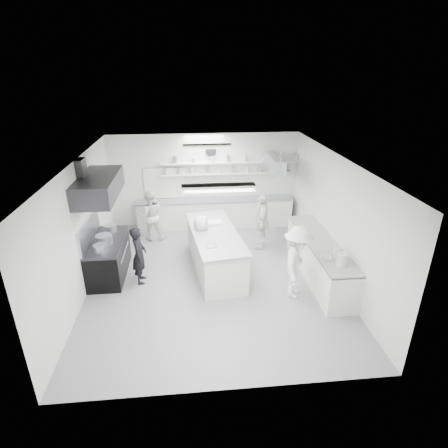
{
  "coord_description": "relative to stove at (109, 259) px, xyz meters",
  "views": [
    {
      "loc": [
        -0.5,
        -7.85,
        4.88
      ],
      "look_at": [
        0.34,
        0.6,
        1.19
      ],
      "focal_mm": 29.04,
      "sensor_mm": 36.0,
      "label": 1
    }
  ],
  "objects": [
    {
      "name": "shelf_lower",
      "position": [
        3.3,
        2.97,
        1.3
      ],
      "size": [
        4.2,
        0.26,
        0.04
      ],
      "primitive_type": "cube",
      "color": "silver",
      "rests_on": "wall_back"
    },
    {
      "name": "bowl_right",
      "position": [
        5.04,
        -1.44,
        0.52
      ],
      "size": [
        0.33,
        0.33,
        0.06
      ],
      "primitive_type": "imported",
      "rotation": [
        0.0,
        0.0,
        -0.32
      ],
      "color": "silver",
      "rests_on": "right_counter"
    },
    {
      "name": "wall_back",
      "position": [
        2.6,
        3.1,
        1.05
      ],
      "size": [
        6.0,
        0.04,
        3.0
      ],
      "primitive_type": "cube",
      "color": "silver",
      "rests_on": "floor"
    },
    {
      "name": "right_counter",
      "position": [
        5.25,
        -0.6,
        0.02
      ],
      "size": [
        0.74,
        3.3,
        0.94
      ],
      "primitive_type": "cube",
      "color": "silver",
      "rests_on": "floor"
    },
    {
      "name": "stove_pot",
      "position": [
        0.0,
        -0.18,
        0.6
      ],
      "size": [
        0.39,
        0.39,
        0.27
      ],
      "primitive_type": "cylinder",
      "color": "#A9ADB7",
      "rests_on": "stove"
    },
    {
      "name": "cook_back",
      "position": [
        0.9,
        2.0,
        0.33
      ],
      "size": [
        0.8,
        0.64,
        1.55
      ],
      "primitive_type": "imported",
      "rotation": [
        0.0,
        0.0,
        -3.07
      ],
      "color": "silver",
      "rests_on": "floor"
    },
    {
      "name": "back_counter",
      "position": [
        2.9,
        2.8,
        0.01
      ],
      "size": [
        5.0,
        0.6,
        0.92
      ],
      "primitive_type": "cube",
      "color": "silver",
      "rests_on": "floor"
    },
    {
      "name": "stove",
      "position": [
        0.0,
        0.0,
        0.0
      ],
      "size": [
        0.8,
        1.8,
        0.9
      ],
      "primitive_type": "cube",
      "color": "black",
      "rests_on": "floor"
    },
    {
      "name": "shelf_upper",
      "position": [
        3.3,
        2.97,
        1.65
      ],
      "size": [
        4.2,
        0.26,
        0.04
      ],
      "primitive_type": "cube",
      "color": "silver",
      "rests_on": "wall_back"
    },
    {
      "name": "cook_stove",
      "position": [
        0.82,
        -0.41,
        0.27
      ],
      "size": [
        0.36,
        0.54,
        1.45
      ],
      "primitive_type": "imported",
      "rotation": [
        0.0,
        0.0,
        1.59
      ],
      "color": "black",
      "rests_on": "floor"
    },
    {
      "name": "wall_clock",
      "position": [
        2.8,
        3.06,
        2.0
      ],
      "size": [
        0.32,
        0.05,
        0.32
      ],
      "primitive_type": "cylinder",
      "rotation": [
        1.57,
        0.0,
        0.0
      ],
      "color": "silver",
      "rests_on": "wall_back"
    },
    {
      "name": "cook_island_left",
      "position": [
        2.34,
        0.21,
        0.27
      ],
      "size": [
        0.49,
        0.72,
        1.43
      ],
      "primitive_type": "imported",
      "rotation": [
        0.0,
        0.0,
        1.62
      ],
      "color": "silver",
      "rests_on": "floor"
    },
    {
      "name": "bowl_island_b",
      "position": [
        2.98,
        0.81,
        0.6
      ],
      "size": [
        0.22,
        0.22,
        0.05
      ],
      "primitive_type": "imported",
      "rotation": [
        0.0,
        0.0,
        0.35
      ],
      "color": "silver",
      "rests_on": "prep_island"
    },
    {
      "name": "floor",
      "position": [
        2.6,
        -0.4,
        -0.46
      ],
      "size": [
        6.0,
        7.0,
        0.02
      ],
      "primitive_type": "cube",
      "color": "gray",
      "rests_on": "ground"
    },
    {
      "name": "ceiling",
      "position": [
        2.6,
        -0.4,
        2.56
      ],
      "size": [
        6.0,
        7.0,
        0.02
      ],
      "primitive_type": "cube",
      "color": "white",
      "rests_on": "wall_back"
    },
    {
      "name": "pass_through_window",
      "position": [
        1.3,
        3.08,
        1.0
      ],
      "size": [
        1.3,
        0.04,
        1.0
      ],
      "primitive_type": "cube",
      "color": "black",
      "rests_on": "wall_back"
    },
    {
      "name": "cook_island_right",
      "position": [
        4.13,
        1.12,
        0.36
      ],
      "size": [
        0.63,
        1.02,
        1.62
      ],
      "primitive_type": "imported",
      "rotation": [
        0.0,
        0.0,
        -1.83
      ],
      "color": "silver",
      "rests_on": "floor"
    },
    {
      "name": "wall_right",
      "position": [
        5.6,
        -0.4,
        1.05
      ],
      "size": [
        0.04,
        7.0,
        3.0
      ],
      "primitive_type": "cube",
      "color": "silver",
      "rests_on": "floor"
    },
    {
      "name": "wall_left",
      "position": [
        -0.4,
        -0.4,
        1.05
      ],
      "size": [
        0.04,
        7.0,
        3.0
      ],
      "primitive_type": "cube",
      "color": "silver",
      "rests_on": "floor"
    },
    {
      "name": "light_fixture_front",
      "position": [
        2.6,
        -2.2,
        2.49
      ],
      "size": [
        1.3,
        0.25,
        0.1
      ],
      "primitive_type": "cube",
      "color": "silver",
      "rests_on": "ceiling"
    },
    {
      "name": "cook_right",
      "position": [
        4.42,
        -1.37,
        0.41
      ],
      "size": [
        1.03,
        1.28,
        1.73
      ],
      "primitive_type": "imported",
      "rotation": [
        0.0,
        0.0,
        1.16
      ],
      "color": "silver",
      "rests_on": "floor"
    },
    {
      "name": "prep_island",
      "position": [
        2.68,
        -0.0,
        0.06
      ],
      "size": [
        1.38,
        2.88,
        1.02
      ],
      "primitive_type": "cube",
      "rotation": [
        0.0,
        0.0,
        0.13
      ],
      "color": "silver",
      "rests_on": "floor"
    },
    {
      "name": "wall_front",
      "position": [
        2.6,
        -3.9,
        1.05
      ],
      "size": [
        6.0,
        0.04,
        3.0
      ],
      "primitive_type": "cube",
      "color": "silver",
      "rests_on": "floor"
    },
    {
      "name": "exhaust_hood",
      "position": [
        0.0,
        -0.0,
        1.9
      ],
      "size": [
        0.85,
        2.0,
        0.5
      ],
      "primitive_type": "cube",
      "color": "#2A2A2D",
      "rests_on": "wall_left"
    },
    {
      "name": "bowl_island_a",
      "position": [
        2.54,
        -0.76,
        0.6
      ],
      "size": [
        0.33,
        0.33,
        0.07
      ],
      "primitive_type": "imported",
      "rotation": [
        0.0,
        0.0,
        0.25
      ],
      "color": "#A9ADB7",
      "rests_on": "prep_island"
    },
    {
      "name": "light_fixture_rear",
      "position": [
        2.6,
        1.4,
        2.49
      ],
      "size": [
        1.3,
        0.25,
        0.1
      ],
      "primitive_type": "cube",
      "color": "silver",
      "rests_on": "ceiling"
    },
    {
      "name": "pot_rack",
      "position": [
        4.6,
        2.0,
        1.85
      ],
      "size": [
        0.3,
        1.6,
        0.4
      ],
      "primitive_type": "cube",
      "color": "#A9ADB7",
      "rests_on": "ceiling"
    }
  ]
}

